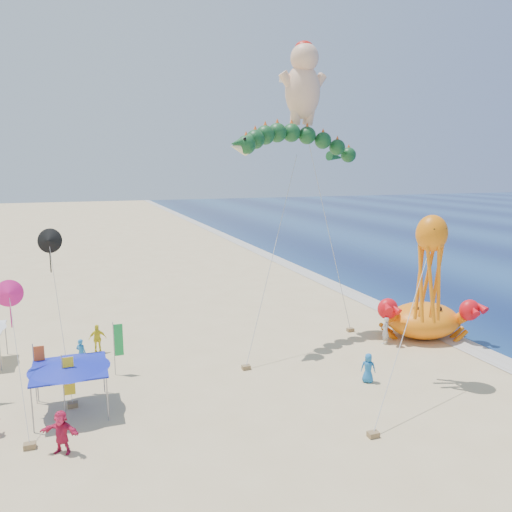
# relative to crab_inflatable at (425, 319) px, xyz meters

# --- Properties ---
(ground) EXTENTS (320.00, 320.00, 0.00)m
(ground) POSITION_rel_crab_inflatable_xyz_m (-10.40, -1.12, -1.35)
(ground) COLOR #D1B784
(ground) RESTS_ON ground
(foam_strip) EXTENTS (320.00, 320.00, 0.00)m
(foam_strip) POSITION_rel_crab_inflatable_xyz_m (1.60, -1.12, -1.34)
(foam_strip) COLOR silver
(foam_strip) RESTS_ON ground
(crab_inflatable) EXTENTS (7.00, 5.96, 3.07)m
(crab_inflatable) POSITION_rel_crab_inflatable_xyz_m (0.00, 0.00, 0.00)
(crab_inflatable) COLOR orange
(crab_inflatable) RESTS_ON ground
(dragon_kite) EXTENTS (10.97, 7.78, 14.52)m
(dragon_kite) POSITION_rel_crab_inflatable_xyz_m (-8.59, 3.67, 11.96)
(dragon_kite) COLOR #113F1C
(dragon_kite) RESTS_ON ground
(cherub_kite) EXTENTS (4.69, 3.41, 20.49)m
(cherub_kite) POSITION_rel_crab_inflatable_xyz_m (-7.42, 5.00, 16.50)
(cherub_kite) COLOR #F7BE97
(cherub_kite) RESTS_ON ground
(octopus_kite) EXTENTS (7.09, 5.14, 9.46)m
(octopus_kite) POSITION_rel_crab_inflatable_xyz_m (-4.89, -6.14, 5.63)
(octopus_kite) COLOR orange
(octopus_kite) RESTS_ON ground
(canopy_blue) EXTENTS (3.87, 3.87, 2.71)m
(canopy_blue) POSITION_rel_crab_inflatable_xyz_m (-23.57, -3.11, 1.09)
(canopy_blue) COLOR gray
(canopy_blue) RESTS_ON ground
(feather_flags) EXTENTS (10.69, 6.09, 3.20)m
(feather_flags) POSITION_rel_crab_inflatable_xyz_m (-25.20, -0.59, 0.66)
(feather_flags) COLOR gray
(feather_flags) RESTS_ON ground
(beachgoers) EXTENTS (28.67, 12.65, 1.89)m
(beachgoers) POSITION_rel_crab_inflatable_xyz_m (-22.78, -1.23, -0.45)
(beachgoers) COLOR #CE214D
(beachgoers) RESTS_ON ground
(small_kites) EXTENTS (6.40, 6.19, 8.87)m
(small_kites) POSITION_rel_crab_inflatable_xyz_m (-26.46, -0.92, 5.35)
(small_kites) COLOR #EE1A7A
(small_kites) RESTS_ON ground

